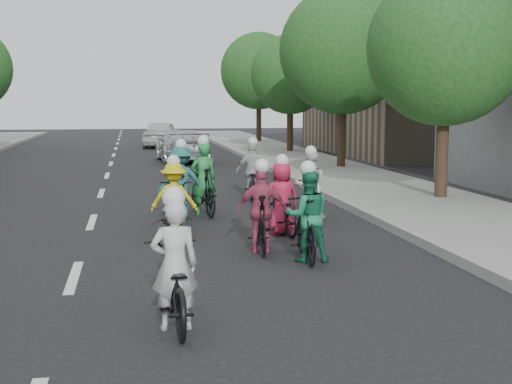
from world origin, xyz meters
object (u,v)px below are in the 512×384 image
object	(u,v)px
cyclist_2	(174,205)
cyclist_3	(261,217)
follow_car_lead	(182,146)
follow_car_trail	(162,134)
cyclist_0	(174,281)
cyclist_4	(281,206)
cyclist_7	(181,187)
cyclist_8	(253,178)
cyclist_6	(310,193)
cyclist_1	(307,223)
cyclist_5	(203,187)

from	to	relation	value
cyclist_2	cyclist_3	size ratio (longest dim) A/B	1.12
follow_car_lead	follow_car_trail	world-z (taller)	follow_car_trail
cyclist_0	cyclist_4	world-z (taller)	cyclist_0
cyclist_7	cyclist_8	xyz separation A→B (m)	(2.08, 2.56, -0.10)
cyclist_3	cyclist_8	world-z (taller)	cyclist_8
cyclist_3	cyclist_6	bearing A→B (deg)	-111.81
cyclist_6	follow_car_trail	size ratio (longest dim) A/B	0.36
cyclist_8	follow_car_trail	size ratio (longest dim) A/B	0.44
cyclist_1	follow_car_trail	xyz separation A→B (m)	(-1.09, 30.38, 0.14)
cyclist_6	follow_car_lead	distance (m)	15.76
cyclist_0	cyclist_3	distance (m)	4.31
cyclist_2	cyclist_7	xyz separation A→B (m)	(0.29, 2.15, 0.10)
cyclist_3	cyclist_4	bearing A→B (deg)	-108.11
cyclist_0	follow_car_lead	distance (m)	23.06
cyclist_0	cyclist_2	distance (m)	5.93
cyclist_0	cyclist_6	distance (m)	8.11
cyclist_5	cyclist_2	bearing A→B (deg)	59.36
cyclist_5	follow_car_lead	size ratio (longest dim) A/B	0.40
cyclist_0	cyclist_2	xyz separation A→B (m)	(0.34, 5.92, 0.04)
cyclist_6	follow_car_lead	world-z (taller)	cyclist_6
cyclist_0	follow_car_trail	bearing A→B (deg)	-94.59
cyclist_2	cyclist_4	size ratio (longest dim) A/B	1.13
cyclist_6	follow_car_trail	world-z (taller)	cyclist_6
cyclist_2	cyclist_5	world-z (taller)	cyclist_5
cyclist_3	cyclist_5	world-z (taller)	cyclist_5
cyclist_0	cyclist_7	bearing A→B (deg)	-96.94
cyclist_2	cyclist_6	world-z (taller)	cyclist_6
cyclist_0	cyclist_2	bearing A→B (deg)	-95.74
cyclist_6	cyclist_8	bearing A→B (deg)	-67.01
cyclist_7	follow_car_lead	xyz separation A→B (m)	(1.04, 14.93, 0.01)
cyclist_0	cyclist_8	xyz separation A→B (m)	(2.72, 10.63, 0.04)
cyclist_5	cyclist_8	world-z (taller)	cyclist_5
follow_car_trail	cyclist_8	bearing A→B (deg)	103.61
cyclist_4	follow_car_trail	distance (m)	27.99
cyclist_1	cyclist_6	xyz separation A→B (m)	(1.11, 4.20, -0.05)
cyclist_3	cyclist_4	xyz separation A→B (m)	(0.69, 1.60, -0.06)
cyclist_3	cyclist_4	world-z (taller)	cyclist_3
cyclist_3	cyclist_2	bearing A→B (deg)	-49.53
cyclist_4	follow_car_trail	bearing A→B (deg)	-96.76
cyclist_8	follow_car_trail	xyz separation A→B (m)	(-1.45, 22.88, 0.18)
cyclist_3	follow_car_lead	xyz separation A→B (m)	(-0.06, 19.05, 0.09)
cyclist_1	follow_car_trail	world-z (taller)	cyclist_1
cyclist_8	cyclist_7	bearing A→B (deg)	61.59
cyclist_0	follow_car_lead	bearing A→B (deg)	-96.60
cyclist_0	follow_car_trail	world-z (taller)	cyclist_0
cyclist_1	cyclist_4	xyz separation A→B (m)	(0.07, 2.41, -0.08)
cyclist_2	cyclist_4	bearing A→B (deg)	-179.51
cyclist_0	cyclist_2	size ratio (longest dim) A/B	0.92
cyclist_7	cyclist_6	bearing A→B (deg)	164.22
cyclist_7	follow_car_trail	distance (m)	25.45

